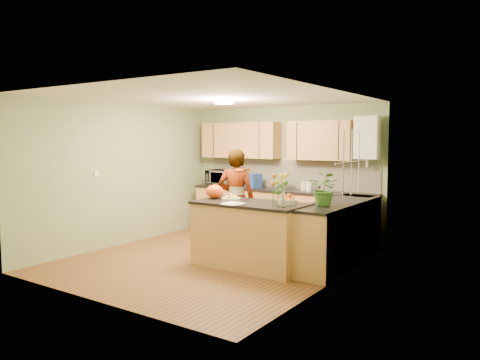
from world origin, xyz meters
The scene contains 28 objects.
floor centered at (0.00, 0.00, 0.00)m, with size 4.50×4.50×0.00m, color #573218.
ceiling centered at (0.00, 0.00, 2.50)m, with size 4.00×4.50×0.02m, color silver.
wall_back centered at (0.00, 2.25, 1.25)m, with size 4.00×0.02×2.50m, color gray.
wall_front centered at (0.00, -2.25, 1.25)m, with size 4.00×0.02×2.50m, color gray.
wall_left centered at (-2.00, 0.00, 1.25)m, with size 0.02×4.50×2.50m, color gray.
wall_right centered at (2.00, 0.00, 1.25)m, with size 0.02×4.50×2.50m, color gray.
back_counter centered at (0.10, 1.95, 0.47)m, with size 3.64×0.62×0.94m.
right_counter centered at (1.70, 0.85, 0.47)m, with size 0.62×2.24×0.94m.
splashback centered at (0.10, 2.23, 1.20)m, with size 3.60×0.02×0.52m, color white.
upper_cabinets centered at (-0.18, 2.08, 1.85)m, with size 3.20×0.34×0.70m.
boiler centered at (1.70, 2.09, 1.90)m, with size 0.40×0.30×0.86m.
window_right centered at (1.99, 0.60, 1.55)m, with size 0.01×1.30×1.05m.
light_switch centered at (-1.99, -0.60, 1.30)m, with size 0.02×0.09×0.09m, color white.
ceiling_lamp centered at (0.00, 0.30, 2.46)m, with size 0.30×0.30×0.07m.
peninsula_island centered at (0.69, 0.00, 0.48)m, with size 1.67×0.85×0.96m.
fruit_dish centered at (0.34, 0.00, 1.00)m, with size 0.28×0.28×0.10m.
orange_bowl centered at (1.24, 0.15, 1.01)m, with size 0.23×0.23×0.14m.
flower_vase centered at (1.29, -0.18, 1.29)m, with size 0.27×0.27×0.50m.
orange_bag centered at (-0.01, 0.05, 1.06)m, with size 0.29×0.24×0.22m, color #F74E14.
papers centered at (0.59, -0.30, 0.96)m, with size 0.23×0.31×0.01m, color white.
violinist centered at (-0.07, 0.74, 0.86)m, with size 0.63×0.41×1.72m, color #E1B089.
violin centered at (0.13, 0.52, 1.37)m, with size 0.60×0.24×0.12m, color #531A05, non-canonical shape.
microwave centered at (-1.32, 1.98, 1.09)m, with size 0.55×0.37×0.31m, color white.
blue_box centered at (-0.52, 1.93, 1.07)m, with size 0.33×0.24×0.27m, color navy.
kettle centered at (0.16, 1.91, 1.07)m, with size 0.17×0.17×0.31m.
jar_cream centered at (0.59, 1.96, 1.03)m, with size 0.11×0.11×0.17m, color beige.
jar_white centered at (0.71, 1.92, 1.03)m, with size 0.11×0.11×0.17m, color white.
potted_plant centered at (1.70, 0.36, 1.18)m, with size 0.43×0.37×0.48m, color #356722.
Camera 1 is at (4.37, -5.67, 1.87)m, focal length 35.00 mm.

